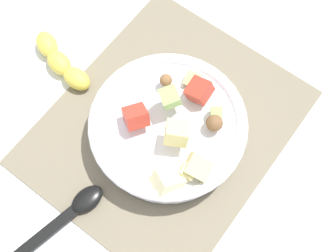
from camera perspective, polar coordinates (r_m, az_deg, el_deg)
ground_plane at (r=0.81m, az=-0.26°, el=-0.14°), size 2.40×2.40×0.00m
placemat at (r=0.81m, az=-0.26°, el=-0.06°), size 0.44×0.37×0.01m
salad_bowl at (r=0.77m, az=0.08°, el=-0.24°), size 0.26×0.26×0.12m
serving_spoon at (r=0.77m, az=-12.09°, el=-10.55°), size 0.20×0.07×0.01m
banana_whole at (r=0.87m, az=-12.87°, el=7.60°), size 0.07×0.15×0.04m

